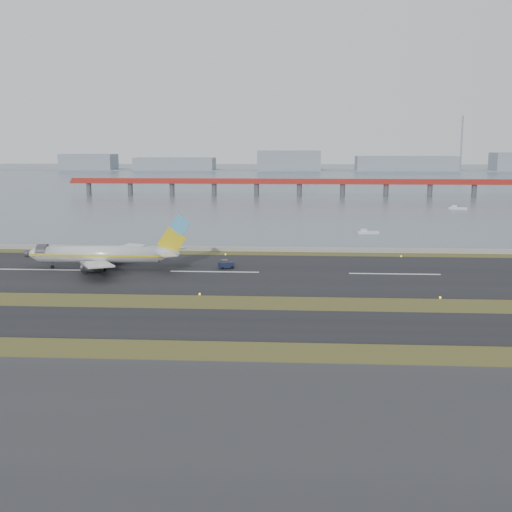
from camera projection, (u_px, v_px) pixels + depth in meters
The scene contains 12 objects.
ground at pixel (193, 305), 114.32m from camera, with size 1000.00×1000.00×0.00m, color #3B4518.
apron_strip at pixel (101, 448), 60.22m from camera, with size 1000.00×50.00×0.10m, color #2A2A2C.
taxiway_strip at pixel (182, 323), 102.51m from camera, with size 1000.00×18.00×0.10m, color black.
runway_strip at pixel (215, 272), 143.81m from camera, with size 1000.00×45.00×0.10m, color black.
seawall at pixel (228, 249), 173.24m from camera, with size 1000.00×2.50×1.00m, color gray.
bay_water at pixel (276, 177), 566.69m from camera, with size 1400.00×800.00×1.30m, color #4B5D6B.
red_pier at pixel (299, 183), 357.70m from camera, with size 260.00×5.00×10.20m.
far_shoreline at pixel (292, 165), 722.16m from camera, with size 1400.00×80.00×60.50m.
airliner at pixel (105, 255), 146.46m from camera, with size 38.52×32.89×12.80m.
pushback_tug at pixel (226, 264), 147.54m from camera, with size 3.82×3.04×2.14m.
workboat_near at pixel (367, 232), 205.63m from camera, with size 7.08×2.87×1.67m.
workboat_far at pixel (457, 208), 283.81m from camera, with size 8.22×4.91×1.91m.
Camera 1 is at (18.04, -110.24, 28.15)m, focal length 45.00 mm.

